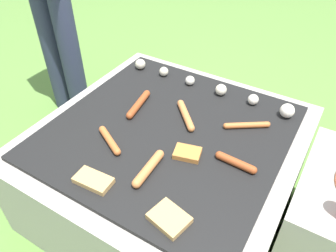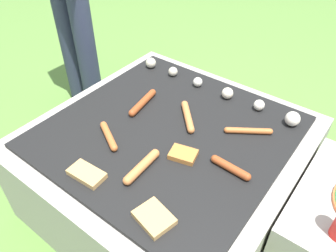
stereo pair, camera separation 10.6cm
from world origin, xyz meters
The scene contains 12 objects.
ground_plane centered at (0.00, 0.00, 0.00)m, with size 14.00×14.00×0.00m, color #567F38.
grill centered at (0.00, 0.00, 0.21)m, with size 1.00×1.00×0.43m.
sausage_back_center centered at (-0.19, 0.07, 0.45)m, with size 0.06×0.20×0.03m.
sausage_front_left centered at (0.26, 0.17, 0.44)m, with size 0.16×0.12×0.02m.
sausage_mid_right centered at (0.06, -0.22, 0.45)m, with size 0.04×0.18×0.03m.
sausage_back_left centered at (0.30, -0.04, 0.45)m, with size 0.16×0.03×0.03m.
sausage_front_center centered at (-0.15, -0.18, 0.45)m, with size 0.15×0.10×0.03m.
sausage_front_right centered at (0.02, 0.10, 0.45)m, with size 0.15×0.15×0.03m.
bread_slice_left centered at (-0.07, -0.36, 0.44)m, with size 0.13×0.08×0.02m.
bread_slice_center centered at (0.13, -0.08, 0.44)m, with size 0.11×0.09×0.02m.
bread_slice_right centered at (0.22, -0.35, 0.44)m, with size 0.13×0.11×0.02m.
mushroom_row centered at (0.04, 0.33, 0.46)m, with size 0.79×0.07×0.06m.
Camera 1 is at (0.51, -0.84, 1.27)m, focal length 35.00 mm.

